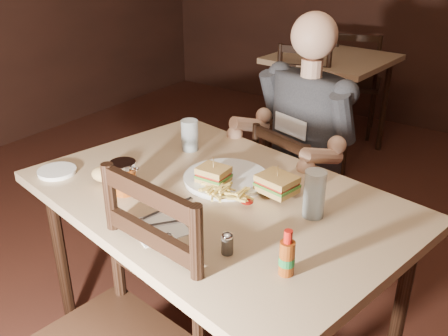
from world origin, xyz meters
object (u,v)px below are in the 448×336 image
Objects in this scene: chair_far at (302,207)px; hot_sauce at (287,253)px; dinner_plate at (226,179)px; side_plate at (57,172)px; bg_table at (331,68)px; diner at (302,118)px; syrup_dispenser at (124,177)px; main_table at (216,211)px; glass_right at (314,194)px; bg_chair_far at (355,83)px; bg_chair_near at (295,118)px; glass_left at (190,135)px.

hot_sauce reaches higher than chair_far.
dinner_plate is 2.16× the size of side_plate.
bg_table is 6.23× the size of hot_sauce.
diner is at bearing 84.76° from dinner_plate.
syrup_dispenser is at bearing -132.42° from dinner_plate.
main_table is 10.46× the size of side_plate.
glass_right is 1.36× the size of syrup_dispenser.
syrup_dispenser is (-0.27, -0.18, 0.13)m from main_table.
hot_sauce is at bearing -69.04° from bg_table.
bg_chair_far is at bearing 107.41° from hot_sauce.
hot_sauce is at bearing 92.10° from bg_chair_far.
bg_chair_far is 3.20m from hot_sauce.
hot_sauce reaches higher than syrup_dispenser.
dinner_plate is at bearing 103.05° from main_table.
hot_sauce reaches higher than bg_chair_near.
main_table is 1.76m from bg_chair_near.
dinner_plate is (0.50, -1.57, 0.33)m from bg_chair_near.
hot_sauce is (0.42, -0.26, 0.14)m from main_table.
side_plate is (-0.63, -0.87, 0.36)m from chair_far.
glass_right is at bearing 135.02° from chair_far.
syrup_dispenser is 0.83× the size of side_plate.
chair_far is (0.57, -1.56, -0.26)m from bg_table.
syrup_dispenser is (-0.70, 0.09, -0.01)m from hot_sauce.
glass_right is at bearing 31.96° from syrup_dispenser.
main_table is 0.43m from glass_left.
bg_table is at bearing 126.57° from diner.
dinner_plate reaches higher than side_plate.
bg_chair_far is at bearing 74.16° from bg_chair_near.
bg_table is 1.98m from glass_left.
chair_far is 1.14m from side_plate.
bg_chair_near is 1.90m from syrup_dispenser.
glass_right is (0.88, -2.71, 0.41)m from bg_chair_far.
main_table is at bearing -76.95° from dinner_plate.
glass_right is (0.67, -0.20, 0.01)m from glass_left.
side_plate is (-0.07, -1.88, 0.32)m from bg_chair_near.
hot_sauce is 1.02m from side_plate.
bg_table is 0.60m from bg_chair_near.
dinner_plate reaches higher than bg_table.
dinner_plate is at bearing -76.62° from bg_table.
bg_chair_near is 1.91m from side_plate.
diner is 2.90× the size of dinner_plate.
bg_table is at bearing 103.37° from main_table.
glass_left is (-0.32, 0.25, 0.14)m from main_table.
dinner_plate is at bearing 141.06° from hot_sauce.
dinner_plate is 1.92× the size of glass_right.
syrup_dispenser is at bearing -93.05° from diner.
diner is 1.04m from side_plate.
glass_right is 1.16× the size of hot_sauce.
bg_chair_far is 2.27m from diner.
bg_table is at bearing 88.41° from side_plate.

